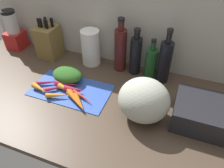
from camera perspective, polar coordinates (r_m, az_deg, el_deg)
The scene contains 23 objects.
ground_plane at distance 120.47cm, azimuth -7.34°, elevation -3.35°, with size 170.00×80.00×3.00cm, color #47382B.
wall_back at distance 132.85cm, azimuth -0.76°, elevation 17.62°, with size 170.00×3.00×60.00cm, color #BCB7AD.
cutting_board at distance 123.09cm, azimuth -10.62°, elevation -1.47°, with size 43.42×24.29×0.80cm, color #2D51B7.
carrot_0 at distance 123.71cm, azimuth -13.84°, elevation -0.89°, with size 2.19×2.19×15.72cm, color #B2264C.
carrot_1 at distance 128.51cm, azimuth -16.10°, elevation 0.45°, with size 2.35×2.35×15.19cm, color #B2264C.
carrot_2 at distance 113.40cm, azimuth -9.44°, elevation -4.14°, with size 3.54×3.54×15.25cm, color orange.
carrot_3 at distance 115.54cm, azimuth -7.57°, elevation -3.37°, with size 2.14×2.14×14.66cm, color red.
carrot_4 at distance 124.82cm, azimuth -18.20°, elevation -1.14°, with size 3.32×3.32×10.23cm, color orange.
carrot_5 at distance 111.85cm, azimuth -8.50°, elevation -4.76°, with size 3.58×3.58×11.98cm, color orange.
carrot_6 at distance 118.46cm, azimuth -13.99°, elevation -2.87°, with size 2.86×2.86×12.01cm, color orange.
carrot_7 at distance 120.85cm, azimuth -11.71°, elevation -1.30°, with size 3.23×3.23×10.90cm, color orange.
carrot_8 at distance 123.80cm, azimuth -11.62°, elevation -0.06°, with size 3.43×3.43×13.35cm, color #B2264C.
carrot_9 at distance 119.98cm, azimuth -9.75°, elevation -1.34°, with size 3.26×3.26×10.99cm, color #B2264C.
carrot_greens_pile at distance 127.32cm, azimuth -11.49°, elevation 2.39°, with size 17.48×13.45×7.40cm, color #2D6023.
winter_squash at distance 101.39cm, azimuth 8.26°, elevation -4.19°, with size 23.88×21.54×21.11cm, color #B2B7A8.
knife_block at distance 150.42cm, azimuth -16.14°, elevation 10.63°, with size 12.60×13.89×25.85cm.
blender_appliance at distance 167.65cm, azimuth -24.14°, elevation 12.16°, with size 11.40×11.40×26.73cm.
paper_towel_roll at distance 137.13cm, azimuth -5.56°, elevation 9.40°, with size 11.30×11.30×22.35cm, color white.
bottle_0 at distance 129.61cm, azimuth 2.21°, elevation 9.07°, with size 7.18×7.18×32.92cm.
bottle_1 at distance 128.21cm, azimuth 6.13°, elevation 7.52°, with size 6.64×6.64×28.47cm.
bottle_2 at distance 126.32cm, azimuth 10.05°, elevation 5.25°, with size 6.79×6.79×25.04cm.
bottle_3 at distance 123.76cm, azimuth 13.51°, elevation 5.69°, with size 7.20×7.20×32.19cm.
dish_rack at distance 109.74cm, azimuth 23.20°, elevation -7.23°, with size 28.76×22.86×11.33cm, color black.
Camera 1 is at (45.22, -75.74, 80.54)cm, focal length 35.20 mm.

